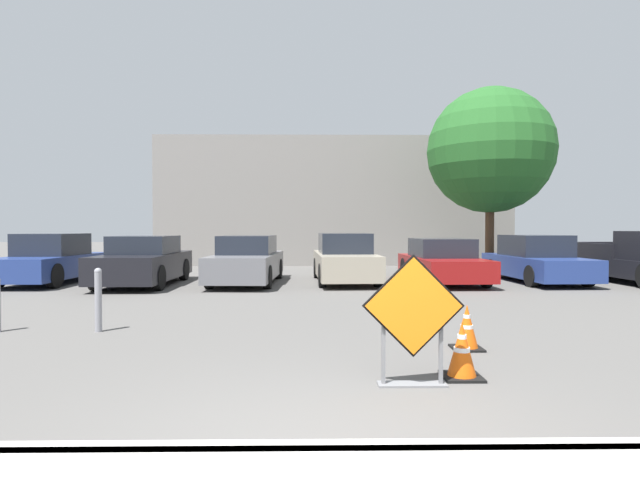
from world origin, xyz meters
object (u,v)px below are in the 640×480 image
Objects in this scene: traffic_cone_nearest at (462,351)px; bollard_nearest at (98,298)px; parked_car_second at (144,262)px; parked_car_fifth at (442,262)px; road_closed_sign at (413,317)px; parked_car_third at (247,261)px; parked_car_sixth at (536,261)px; parked_car_nearest at (51,260)px; traffic_cone_second at (467,328)px; parked_car_fourth at (345,260)px.

bollard_nearest is (-5.16, 2.57, 0.24)m from traffic_cone_nearest.
parked_car_second is 0.97× the size of parked_car_fifth.
parked_car_second is (-6.71, 9.34, 0.38)m from traffic_cone_nearest.
road_closed_sign is 0.30× the size of parked_car_third.
parked_car_sixth is 12.89m from bollard_nearest.
parked_car_third is 1.03× the size of parked_car_fifth.
parked_car_sixth is (5.35, 10.03, 0.36)m from traffic_cone_nearest.
parked_car_third is 4.49× the size of bollard_nearest.
parked_car_second is at bearing 125.70° from traffic_cone_nearest.
bollard_nearest is at bearing 153.53° from traffic_cone_nearest.
traffic_cone_nearest is 0.15× the size of parked_car_nearest.
parked_car_third reaches higher than parked_car_fifth.
parked_car_second reaches higher than traffic_cone_second.
parked_car_second reaches higher than parked_car_fifth.
parked_car_third is (-4.16, 8.44, 0.37)m from traffic_cone_second.
bollard_nearest is (1.55, -6.77, -0.14)m from parked_car_second.
parked_car_third is at bearing -0.40° from parked_car_fifth.
parked_car_fourth is 0.99× the size of parked_car_fifth.
parked_car_third is at bearing -172.54° from parked_car_second.
parked_car_sixth is (3.01, 0.15, 0.03)m from parked_car_fifth.
parked_car_fifth is (3.01, -0.16, -0.07)m from parked_car_fourth.
parked_car_nearest is at bearing 131.90° from road_closed_sign.
parked_car_nearest is at bearing 134.62° from traffic_cone_nearest.
traffic_cone_nearest is at bearing 91.19° from parked_car_fourth.
parked_car_sixth reaches higher than parked_car_second.
traffic_cone_second is 0.14× the size of parked_car_fourth.
parked_car_fourth is at bearing 97.51° from traffic_cone_second.
parked_car_sixth is (5.96, 10.33, -0.08)m from road_closed_sign.
traffic_cone_second is 5.77m from bollard_nearest.
parked_car_second is at bearing 10.30° from parked_car_third.
parked_car_sixth reaches higher than bollard_nearest.
bollard_nearest is at bearing 147.75° from road_closed_sign.
parked_car_nearest reaches higher than bollard_nearest.
parked_car_sixth is at bearing 35.35° from bollard_nearest.
traffic_cone_nearest is 0.14× the size of parked_car_second.
parked_car_nearest is 0.97× the size of parked_car_second.
bollard_nearest is at bearing 42.80° from parked_car_fifth.
traffic_cone_second is (0.47, 1.32, -0.01)m from traffic_cone_nearest.
parked_car_second reaches higher than bollard_nearest.
parked_car_nearest reaches higher than traffic_cone_nearest.
traffic_cone_second is 0.60× the size of bollard_nearest.
parked_car_fourth is (-0.07, 10.33, -0.04)m from road_closed_sign.
traffic_cone_nearest is 5.77m from bollard_nearest.
traffic_cone_nearest is 0.14× the size of parked_car_third.
parked_car_fifth is 4.37× the size of bollard_nearest.
parked_car_third reaches higher than road_closed_sign.
parked_car_fourth reaches higher than parked_car_third.
traffic_cone_nearest is 0.14× the size of parked_car_fourth.
parked_car_nearest is at bearing 122.05° from bollard_nearest.
parked_car_fifth is (2.33, 9.87, 0.33)m from traffic_cone_nearest.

